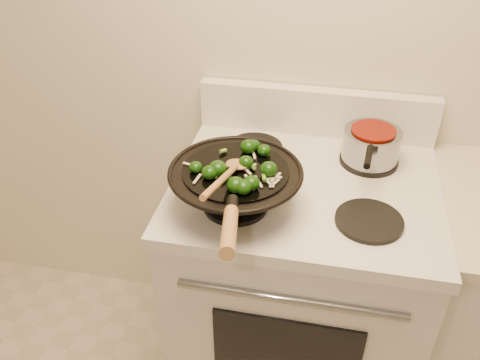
# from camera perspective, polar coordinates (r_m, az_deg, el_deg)

# --- Properties ---
(stove) EXTENTS (0.78, 0.67, 1.08)m
(stove) POSITION_cam_1_polar(r_m,az_deg,el_deg) (1.80, 6.34, -11.92)
(stove) COLOR white
(stove) RESTS_ON ground
(wok) EXTENTS (0.36, 0.59, 0.21)m
(wok) POSITION_cam_1_polar(r_m,az_deg,el_deg) (1.36, -0.50, -0.60)
(wok) COLOR black
(wok) RESTS_ON stove
(stirfry) EXTENTS (0.27, 0.24, 0.04)m
(stirfry) POSITION_cam_1_polar(r_m,az_deg,el_deg) (1.31, 0.03, 1.35)
(stirfry) COLOR #103408
(stirfry) RESTS_ON wok
(wooden_spoon) EXTENTS (0.07, 0.29, 0.09)m
(wooden_spoon) POSITION_cam_1_polar(r_m,az_deg,el_deg) (1.26, -1.28, 0.79)
(wooden_spoon) COLOR #9A6D3C
(wooden_spoon) RESTS_ON wok
(saucepan) EXTENTS (0.17, 0.28, 0.10)m
(saucepan) POSITION_cam_1_polar(r_m,az_deg,el_deg) (1.60, 14.52, 3.87)
(saucepan) COLOR gray
(saucepan) RESTS_ON stove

